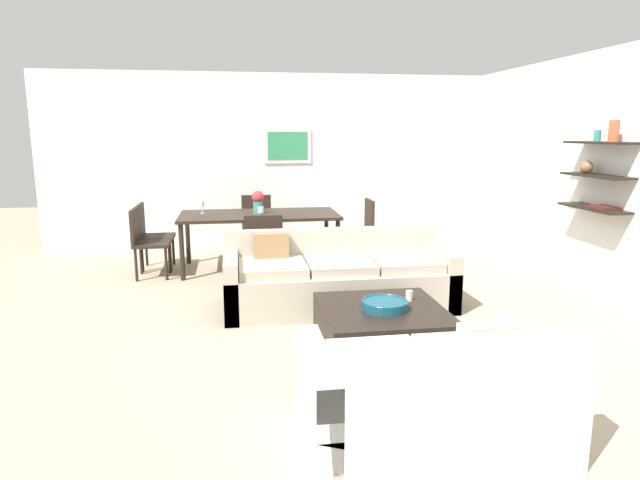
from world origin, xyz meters
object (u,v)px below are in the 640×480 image
(coffee_table, at_px, (382,329))
(wine_glass_foot, at_px, (261,210))
(dining_chair_left_near, at_px, (145,238))
(centerpiece_vase, at_px, (258,201))
(dining_chair_foot, at_px, (263,246))
(wine_glass_left_far, at_px, (202,205))
(dining_chair_right_far, at_px, (361,226))
(wine_glass_head, at_px, (258,200))
(candle_jar, at_px, (409,296))
(sofa_beige, at_px, (337,280))
(dining_chair_head, at_px, (257,221))
(decorative_bowl, at_px, (385,304))
(dining_chair_left_far, at_px, (150,232))
(loveseat_white, at_px, (432,397))
(dining_table, at_px, (259,218))

(coffee_table, xyz_separation_m, wine_glass_foot, (-0.88, 2.53, 0.67))
(dining_chair_left_near, height_order, centerpiece_vase, centerpiece_vase)
(dining_chair_foot, xyz_separation_m, wine_glass_left_far, (-0.75, 1.04, 0.36))
(dining_chair_foot, xyz_separation_m, dining_chair_right_far, (1.45, 1.14, 0.00))
(wine_glass_head, distance_m, wine_glass_foot, 0.89)
(candle_jar, bearing_deg, dining_chair_foot, 121.04)
(sofa_beige, bearing_deg, dining_chair_head, 105.18)
(dining_chair_left_near, relative_size, wine_glass_left_far, 5.38)
(coffee_table, distance_m, decorative_bowl, 0.24)
(candle_jar, distance_m, dining_chair_left_far, 4.01)
(loveseat_white, xyz_separation_m, dining_chair_left_near, (-2.24, 4.13, 0.21))
(sofa_beige, xyz_separation_m, wine_glass_head, (-0.72, 2.20, 0.59))
(sofa_beige, height_order, dining_chair_left_near, dining_chair_left_near)
(coffee_table, xyz_separation_m, candle_jar, (0.28, 0.15, 0.23))
(dining_chair_left_far, distance_m, wine_glass_head, 1.51)
(dining_chair_left_near, xyz_separation_m, centerpiece_vase, (1.43, 0.18, 0.42))
(dining_chair_head, height_order, wine_glass_head, wine_glass_head)
(centerpiece_vase, bearing_deg, wine_glass_foot, -87.76)
(dining_chair_left_near, bearing_deg, dining_chair_foot, -25.32)
(decorative_bowl, distance_m, dining_chair_right_far, 3.31)
(loveseat_white, bearing_deg, dining_chair_left_near, 118.48)
(sofa_beige, bearing_deg, dining_chair_foot, 130.54)
(decorative_bowl, xyz_separation_m, centerpiece_vase, (-0.90, 2.99, 0.50))
(wine_glass_head, bearing_deg, dining_chair_left_far, -171.45)
(sofa_beige, xyz_separation_m, candle_jar, (0.43, -1.07, 0.13))
(dining_chair_foot, height_order, wine_glass_head, wine_glass_head)
(sofa_beige, bearing_deg, wine_glass_left_far, 128.02)
(sofa_beige, distance_m, wine_glass_left_far, 2.46)
(coffee_table, xyz_separation_m, dining_table, (-0.88, 2.98, 0.50))
(dining_chair_head, bearing_deg, candle_jar, -72.85)
(dining_chair_foot, distance_m, wine_glass_foot, 0.59)
(dining_chair_left_far, bearing_deg, coffee_table, -54.06)
(coffee_table, bearing_deg, dining_chair_right_far, 79.93)
(coffee_table, height_order, dining_chair_head, dining_chair_head)
(dining_chair_head, relative_size, dining_chair_left_near, 1.00)
(dining_chair_left_far, bearing_deg, centerpiece_vase, -10.67)
(loveseat_white, bearing_deg, sofa_beige, 91.62)
(dining_table, bearing_deg, decorative_bowl, -73.79)
(wine_glass_head, bearing_deg, dining_table, -90.00)
(wine_glass_left_far, bearing_deg, centerpiece_vase, -12.88)
(dining_chair_foot, bearing_deg, coffee_table, -67.00)
(dining_chair_head, xyz_separation_m, centerpiece_vase, (-0.02, -0.95, 0.42))
(decorative_bowl, relative_size, dining_table, 0.18)
(candle_jar, bearing_deg, dining_chair_right_far, 84.55)
(dining_table, height_order, dining_chair_left_far, dining_chair_left_far)
(loveseat_white, bearing_deg, wine_glass_foot, 101.50)
(loveseat_white, distance_m, wine_glass_foot, 4.04)
(dining_chair_foot, bearing_deg, sofa_beige, -49.46)
(dining_chair_left_far, xyz_separation_m, centerpiece_vase, (1.43, -0.27, 0.42))
(sofa_beige, distance_m, dining_chair_right_far, 2.12)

